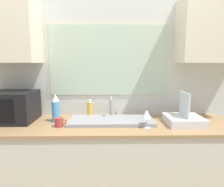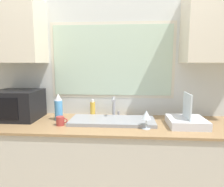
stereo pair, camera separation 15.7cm
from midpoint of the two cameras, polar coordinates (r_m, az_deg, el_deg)
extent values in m
cube|color=beige|center=(2.04, -3.10, -20.97)|extent=(2.32, 0.63, 0.89)
cube|color=#99754C|center=(1.86, -3.21, -8.74)|extent=(2.35, 0.66, 0.02)
cube|color=silver|center=(2.13, -2.94, 4.54)|extent=(6.00, 0.06, 2.60)
cube|color=beige|center=(2.09, -3.01, 9.37)|extent=(1.29, 0.01, 0.78)
cube|color=#B2CCB2|center=(2.09, -3.01, 9.38)|extent=(1.23, 0.01, 0.72)
cube|color=beige|center=(2.23, -30.65, 15.44)|extent=(0.63, 0.32, 0.61)
cube|color=beige|center=(2.16, 25.17, 16.06)|extent=(0.63, 0.32, 0.61)
cube|color=gray|center=(1.88, -2.44, -7.78)|extent=(0.78, 0.33, 0.03)
cylinder|color=#99999E|center=(2.04, -2.32, -3.84)|extent=(0.03, 0.03, 0.21)
cylinder|color=#99999E|center=(1.96, -2.38, -1.78)|extent=(0.03, 0.15, 0.03)
cylinder|color=#99999E|center=(2.06, -0.91, -5.86)|extent=(0.02, 0.02, 0.06)
cube|color=black|center=(2.14, -28.52, -3.28)|extent=(0.43, 0.37, 0.28)
cube|color=silver|center=(1.91, 17.75, -7.31)|extent=(0.32, 0.31, 0.07)
cube|color=silver|center=(1.87, 17.95, -3.03)|extent=(0.01, 0.22, 0.22)
cylinder|color=#4C99D8|center=(1.97, -17.83, -4.95)|extent=(0.07, 0.07, 0.19)
cone|color=silver|center=(1.94, -18.00, -1.20)|extent=(0.07, 0.07, 0.07)
cylinder|color=gold|center=(2.06, -8.40, -4.66)|extent=(0.05, 0.05, 0.15)
cylinder|color=white|center=(2.04, -8.46, -2.16)|extent=(0.03, 0.03, 0.03)
cylinder|color=#A53833|center=(1.82, -17.17, -7.89)|extent=(0.07, 0.07, 0.08)
torus|color=#A53833|center=(1.81, -15.83, -7.82)|extent=(0.04, 0.01, 0.04)
cylinder|color=silver|center=(1.74, 7.34, -9.63)|extent=(0.07, 0.07, 0.00)
cylinder|color=silver|center=(1.73, 7.36, -8.32)|extent=(0.01, 0.01, 0.08)
cone|color=silver|center=(1.71, 7.41, -5.87)|extent=(0.08, 0.08, 0.07)
camera|label=1|loc=(0.08, -92.54, -0.38)|focal=32.00mm
camera|label=2|loc=(0.08, 87.46, 0.38)|focal=32.00mm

